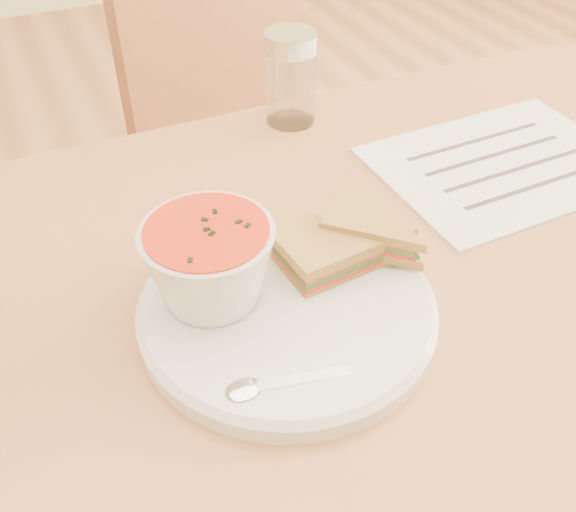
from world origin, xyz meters
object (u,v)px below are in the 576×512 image
dining_table (372,477)px  plate (287,310)px  soup_bowl (210,267)px  condiment_shaker (291,79)px  chair_far (286,190)px

dining_table → plate: bearing=-175.2°
plate → soup_bowl: bearing=151.6°
dining_table → condiment_shaker: bearing=86.5°
dining_table → soup_bowl: (-0.18, 0.02, 0.43)m
condiment_shaker → plate: bearing=-115.3°
dining_table → chair_far: chair_far is taller
soup_bowl → condiment_shaker: 0.35m
condiment_shaker → dining_table: bearing=-93.5°
dining_table → chair_far: 0.57m
plate → dining_table: bearing=4.8°
soup_bowl → condiment_shaker: bearing=54.1°
soup_bowl → condiment_shaker: size_ratio=0.96×
chair_far → plate: bearing=44.5°
chair_far → condiment_shaker: bearing=45.6°
soup_bowl → dining_table: bearing=-6.0°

